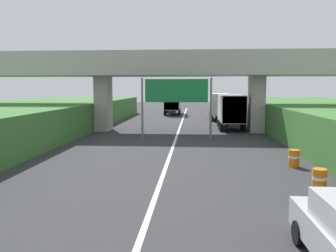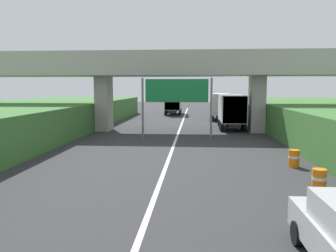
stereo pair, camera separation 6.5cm
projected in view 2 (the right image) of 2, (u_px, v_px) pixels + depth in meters
name	position (u px, v px, depth m)	size (l,w,h in m)	color
lane_centre_stripe	(175.00, 141.00, 27.33)	(0.20, 88.79, 0.01)	white
overpass_bridge	(179.00, 72.00, 32.76)	(40.00, 4.80, 7.46)	#ADA89E
overhead_highway_sign	(177.00, 94.00, 28.66)	(5.88, 0.18, 4.96)	slate
truck_white	(231.00, 110.00, 35.01)	(2.44, 7.30, 3.44)	black
truck_blue	(174.00, 102.00, 54.21)	(2.44, 7.30, 3.44)	black
truck_green	(220.00, 105.00, 44.90)	(2.44, 7.30, 3.44)	black
construction_barrel_1	(319.00, 180.00, 13.96)	(0.57, 0.57, 0.90)	orange
construction_barrel_2	(294.00, 158.00, 18.24)	(0.57, 0.57, 0.90)	orange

